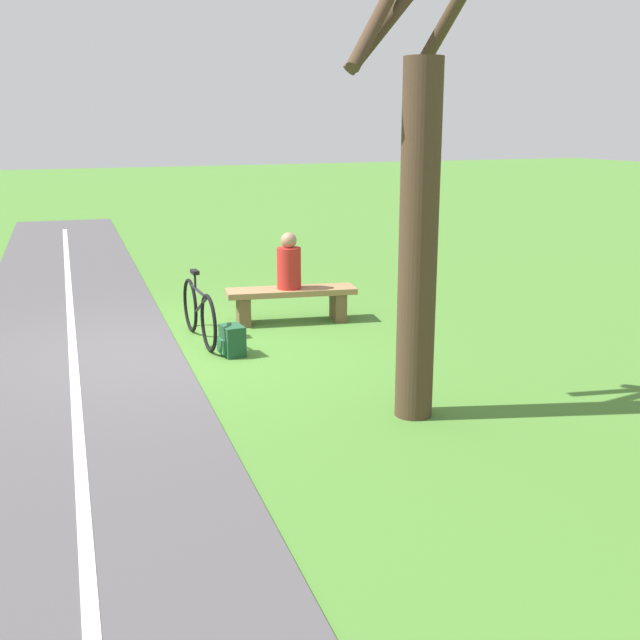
% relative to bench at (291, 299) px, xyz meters
% --- Properties ---
extents(ground_plane, '(80.00, 80.00, 0.00)m').
position_rel_bench_xyz_m(ground_plane, '(1.98, 0.79, -0.33)').
color(ground_plane, '#477A2D').
extents(paved_path, '(5.38, 36.08, 0.02)m').
position_rel_bench_xyz_m(paved_path, '(3.32, 4.79, -0.32)').
color(paved_path, '#4C494C').
rests_on(paved_path, ground_plane).
extents(path_centre_line, '(2.67, 31.90, 0.00)m').
position_rel_bench_xyz_m(path_centre_line, '(3.32, 4.79, -0.31)').
color(path_centre_line, silver).
rests_on(path_centre_line, paved_path).
extents(bench, '(1.83, 0.78, 0.47)m').
position_rel_bench_xyz_m(bench, '(0.00, 0.00, 0.00)').
color(bench, '#937047').
rests_on(bench, ground_plane).
extents(person_seated, '(0.38, 0.38, 0.78)m').
position_rel_bench_xyz_m(person_seated, '(0.03, -0.00, 0.48)').
color(person_seated, '#B2231E').
rests_on(person_seated, bench).
extents(bicycle, '(0.08, 1.72, 0.89)m').
position_rel_bench_xyz_m(bicycle, '(1.42, 0.47, 0.04)').
color(bicycle, black).
rests_on(bicycle, ground_plane).
extents(backpack, '(0.29, 0.33, 0.36)m').
position_rel_bench_xyz_m(backpack, '(1.22, 1.25, -0.15)').
color(backpack, '#1E4C2D').
rests_on(backpack, ground_plane).
extents(tree_mid_field, '(1.31, 0.99, 4.38)m').
position_rel_bench_xyz_m(tree_mid_field, '(0.17, 3.74, 1.59)').
color(tree_mid_field, '#473323').
rests_on(tree_mid_field, ground_plane).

